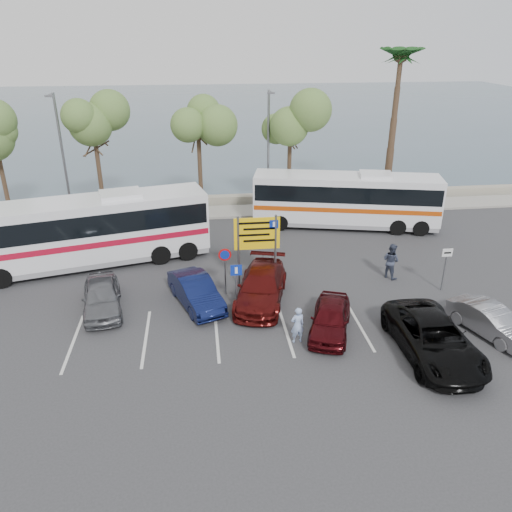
{
  "coord_description": "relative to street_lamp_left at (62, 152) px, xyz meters",
  "views": [
    {
      "loc": [
        -1.65,
        -18.66,
        11.49
      ],
      "look_at": [
        0.93,
        3.0,
        1.62
      ],
      "focal_mm": 35.0,
      "sensor_mm": 36.0,
      "label": 1
    }
  ],
  "objects": [
    {
      "name": "car_red",
      "position": [
        13.5,
        -14.96,
        -3.95
      ],
      "size": [
        2.75,
        4.12,
        1.3
      ],
      "primitive_type": "imported",
      "rotation": [
        0.0,
        0.0,
        -0.35
      ],
      "color": "#40090D",
      "rests_on": "ground"
    },
    {
      "name": "ground",
      "position": [
        10.0,
        -13.52,
        -4.6
      ],
      "size": [
        120.0,
        120.0,
        0.0
      ],
      "primitive_type": "plane",
      "color": "#323235",
      "rests_on": "ground"
    },
    {
      "name": "sign_no_stop",
      "position": [
        9.4,
        -11.13,
        -3.02
      ],
      "size": [
        0.6,
        0.08,
        2.35
      ],
      "color": "slate",
      "rests_on": "ground"
    },
    {
      "name": "coach_bus_left",
      "position": [
        2.48,
        -7.02,
        -2.81
      ],
      "size": [
        12.67,
        5.53,
        3.86
      ],
      "color": "white",
      "rests_on": "ground"
    },
    {
      "name": "tree_mid",
      "position": [
        8.5,
        0.48,
        2.06
      ],
      "size": [
        3.2,
        3.2,
        8.0
      ],
      "color": "#382619",
      "rests_on": "kerb_strip"
    },
    {
      "name": "car_maroon",
      "position": [
        11.0,
        -12.02,
        -3.87
      ],
      "size": [
        3.3,
        5.42,
        1.47
      ],
      "primitive_type": "imported",
      "rotation": [
        0.0,
        0.0,
        -0.26
      ],
      "color": "#530F0D",
      "rests_on": "ground"
    },
    {
      "name": "sea",
      "position": [
        10.0,
        46.48,
        -4.59
      ],
      "size": [
        140.0,
        140.0,
        0.0
      ],
      "primitive_type": "plane",
      "color": "#3D5661",
      "rests_on": "ground"
    },
    {
      "name": "car_blue",
      "position": [
        8.0,
        -12.02,
        -3.92
      ],
      "size": [
        2.77,
        4.34,
        1.35
      ],
      "primitive_type": "imported",
      "rotation": [
        0.0,
        0.0,
        0.36
      ],
      "color": "#0D1540",
      "rests_on": "ground"
    },
    {
      "name": "kerb_strip",
      "position": [
        10.0,
        0.48,
        -4.52
      ],
      "size": [
        44.0,
        2.4,
        0.15
      ],
      "primitive_type": "cube",
      "color": "gray",
      "rests_on": "ground"
    },
    {
      "name": "palm_tree",
      "position": [
        21.5,
        0.48,
        5.27
      ],
      "size": [
        4.8,
        4.8,
        11.2
      ],
      "color": "#382619",
      "rests_on": "kerb_strip"
    },
    {
      "name": "suv_black",
      "position": [
        17.0,
        -17.02,
        -3.85
      ],
      "size": [
        2.51,
        5.41,
        1.5
      ],
      "primitive_type": "imported",
      "rotation": [
        0.0,
        0.0,
        0.0
      ],
      "color": "black",
      "rests_on": "ground"
    },
    {
      "name": "tree_right",
      "position": [
        14.5,
        0.48,
        1.57
      ],
      "size": [
        3.2,
        3.2,
        7.4
      ],
      "color": "#382619",
      "rests_on": "kerb_strip"
    },
    {
      "name": "street_lamp_right",
      "position": [
        13.0,
        0.0,
        0.0
      ],
      "size": [
        0.45,
        1.15,
        8.01
      ],
      "color": "slate",
      "rests_on": "kerb_strip"
    },
    {
      "name": "sign_parking",
      "position": [
        9.8,
        -12.73,
        -3.13
      ],
      "size": [
        0.5,
        0.07,
        2.25
      ],
      "color": "slate",
      "rests_on": "ground"
    },
    {
      "name": "direction_sign",
      "position": [
        11.0,
        -10.32,
        -2.17
      ],
      "size": [
        2.2,
        0.12,
        3.6
      ],
      "color": "slate",
      "rests_on": "ground"
    },
    {
      "name": "seawall",
      "position": [
        10.0,
        2.48,
        -4.3
      ],
      "size": [
        48.0,
        0.8,
        0.6
      ],
      "primitive_type": "cube",
      "color": "gray",
      "rests_on": "ground"
    },
    {
      "name": "sign_taxi",
      "position": [
        19.8,
        -12.03,
        -3.18
      ],
      "size": [
        0.5,
        0.07,
        2.2
      ],
      "color": "slate",
      "rests_on": "ground"
    },
    {
      "name": "pedestrian_near",
      "position": [
        12.0,
        -15.52,
        -3.82
      ],
      "size": [
        0.63,
        0.48,
        1.57
      ],
      "primitive_type": "imported",
      "rotation": [
        0.0,
        0.0,
        3.34
      ],
      "color": "#94ABD8",
      "rests_on": "ground"
    },
    {
      "name": "car_silver_b",
      "position": [
        20.0,
        -15.88,
        -3.98
      ],
      "size": [
        2.51,
        3.96,
        1.23
      ],
      "primitive_type": "imported",
      "rotation": [
        0.0,
        0.0,
        0.35
      ],
      "color": "gray",
      "rests_on": "ground"
    },
    {
      "name": "lane_markings",
      "position": [
        8.86,
        -14.52,
        -4.6
      ],
      "size": [
        12.02,
        4.2,
        0.01
      ],
      "primitive_type": null,
      "color": "silver",
      "rests_on": "ground"
    },
    {
      "name": "coach_bus_right",
      "position": [
        17.5,
        -3.02,
        -2.94
      ],
      "size": [
        11.72,
        4.96,
        3.57
      ],
      "color": "white",
      "rests_on": "ground"
    },
    {
      "name": "pedestrian_far",
      "position": [
        17.8,
        -10.37,
        -3.68
      ],
      "size": [
        1.08,
        1.13,
        1.84
      ],
      "primitive_type": "imported",
      "rotation": [
        0.0,
        0.0,
        2.17
      ],
      "color": "#363D52",
      "rests_on": "ground"
    },
    {
      "name": "car_silver_a",
      "position": [
        3.82,
        -12.02,
        -3.91
      ],
      "size": [
        2.29,
        4.29,
        1.39
      ],
      "primitive_type": "imported",
      "rotation": [
        0.0,
        0.0,
        0.17
      ],
      "color": "slate",
      "rests_on": "ground"
    },
    {
      "name": "tree_left",
      "position": [
        2.0,
        0.48,
        1.41
      ],
      "size": [
        3.2,
        3.2,
        7.2
      ],
      "color": "#382619",
      "rests_on": "kerb_strip"
    },
    {
      "name": "street_lamp_left",
      "position": [
        0.0,
        0.0,
        0.0
      ],
      "size": [
        0.45,
        1.15,
        8.01
      ],
      "color": "slate",
      "rests_on": "kerb_strip"
    }
  ]
}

